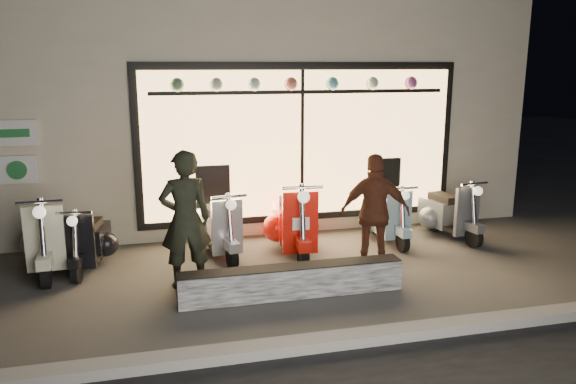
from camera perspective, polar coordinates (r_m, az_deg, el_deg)
name	(u,v)px	position (r m, az deg, el deg)	size (l,w,h in m)	color
ground	(282,277)	(7.74, -0.62, -8.66)	(40.00, 40.00, 0.00)	#383533
kerb	(327,342)	(5.96, 3.95, -14.96)	(40.00, 0.25, 0.12)	slate
shop_building	(228,100)	(12.13, -6.10, 9.29)	(10.20, 6.23, 4.20)	beige
graffiti_barrier	(292,281)	(7.07, 0.42, -9.04)	(2.82, 0.28, 0.40)	black
scooter_silver	(217,228)	(8.65, -7.20, -3.60)	(0.60, 1.42, 1.01)	black
scooter_red	(293,223)	(8.64, 0.49, -3.12)	(0.58, 1.60, 1.15)	black
scooter_black	(90,241)	(8.54, -19.47, -4.70)	(0.57, 1.30, 0.92)	black
scooter_cream	(50,238)	(8.64, -22.98, -4.29)	(0.53, 1.54, 1.10)	black
scooter_blue	(384,216)	(9.42, 9.74, -2.41)	(0.44, 1.35, 0.97)	black
scooter_grey	(445,212)	(9.83, 15.68, -2.01)	(0.60, 1.40, 0.99)	black
man	(185,219)	(7.30, -10.38, -2.77)	(0.66, 0.43, 1.80)	black
woman	(375,213)	(7.89, 8.83, -2.09)	(0.97, 0.40, 1.65)	#5B2E1D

